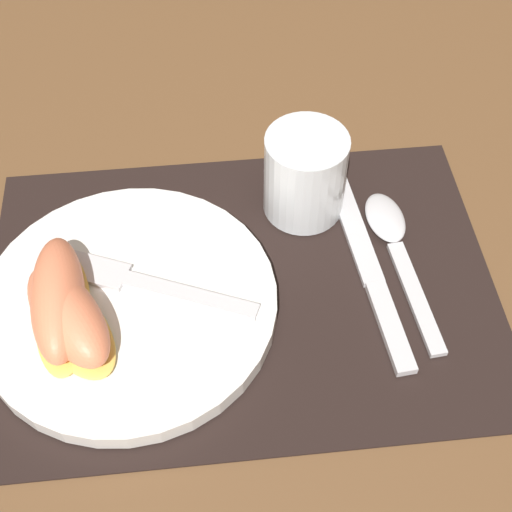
{
  "coord_description": "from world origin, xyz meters",
  "views": [
    {
      "loc": [
        -0.02,
        -0.35,
        0.5
      ],
      "look_at": [
        0.01,
        0.02,
        0.02
      ],
      "focal_mm": 50.0,
      "sensor_mm": 36.0,
      "label": 1
    }
  ],
  "objects_px": {
    "fork": "(134,281)",
    "citrus_wedge_1": "(69,317)",
    "plate": "(129,304)",
    "citrus_wedge_0": "(59,301)",
    "spoon": "(393,238)",
    "knife": "(369,269)",
    "juice_glass": "(305,179)"
  },
  "relations": [
    {
      "from": "juice_glass",
      "to": "fork",
      "type": "bearing_deg",
      "value": -151.25
    },
    {
      "from": "juice_glass",
      "to": "knife",
      "type": "xyz_separation_m",
      "value": [
        0.05,
        -0.08,
        -0.03
      ]
    },
    {
      "from": "citrus_wedge_0",
      "to": "juice_glass",
      "type": "bearing_deg",
      "value": 27.47
    },
    {
      "from": "juice_glass",
      "to": "citrus_wedge_1",
      "type": "relative_size",
      "value": 0.68
    },
    {
      "from": "fork",
      "to": "citrus_wedge_0",
      "type": "distance_m",
      "value": 0.06
    },
    {
      "from": "plate",
      "to": "citrus_wedge_1",
      "type": "bearing_deg",
      "value": -149.27
    },
    {
      "from": "fork",
      "to": "citrus_wedge_0",
      "type": "relative_size",
      "value": 1.42
    },
    {
      "from": "juice_glass",
      "to": "spoon",
      "type": "distance_m",
      "value": 0.09
    },
    {
      "from": "fork",
      "to": "citrus_wedge_1",
      "type": "xyz_separation_m",
      "value": [
        -0.05,
        -0.04,
        0.01
      ]
    },
    {
      "from": "knife",
      "to": "plate",
      "type": "bearing_deg",
      "value": -174.96
    },
    {
      "from": "citrus_wedge_1",
      "to": "fork",
      "type": "bearing_deg",
      "value": 39.96
    },
    {
      "from": "knife",
      "to": "citrus_wedge_1",
      "type": "xyz_separation_m",
      "value": [
        -0.25,
        -0.04,
        0.03
      ]
    },
    {
      "from": "knife",
      "to": "spoon",
      "type": "distance_m",
      "value": 0.04
    },
    {
      "from": "knife",
      "to": "spoon",
      "type": "bearing_deg",
      "value": 48.46
    },
    {
      "from": "spoon",
      "to": "plate",
      "type": "bearing_deg",
      "value": -168.1
    },
    {
      "from": "juice_glass",
      "to": "citrus_wedge_0",
      "type": "height_order",
      "value": "juice_glass"
    },
    {
      "from": "plate",
      "to": "juice_glass",
      "type": "height_order",
      "value": "juice_glass"
    },
    {
      "from": "fork",
      "to": "citrus_wedge_0",
      "type": "bearing_deg",
      "value": -156.16
    },
    {
      "from": "knife",
      "to": "fork",
      "type": "relative_size",
      "value": 1.23
    },
    {
      "from": "citrus_wedge_0",
      "to": "fork",
      "type": "bearing_deg",
      "value": 23.84
    },
    {
      "from": "plate",
      "to": "citrus_wedge_1",
      "type": "height_order",
      "value": "citrus_wedge_1"
    },
    {
      "from": "plate",
      "to": "spoon",
      "type": "distance_m",
      "value": 0.24
    },
    {
      "from": "juice_glass",
      "to": "spoon",
      "type": "height_order",
      "value": "juice_glass"
    },
    {
      "from": "spoon",
      "to": "citrus_wedge_0",
      "type": "distance_m",
      "value": 0.29
    },
    {
      "from": "fork",
      "to": "citrus_wedge_1",
      "type": "distance_m",
      "value": 0.06
    },
    {
      "from": "knife",
      "to": "fork",
      "type": "distance_m",
      "value": 0.2
    },
    {
      "from": "juice_glass",
      "to": "knife",
      "type": "height_order",
      "value": "juice_glass"
    },
    {
      "from": "spoon",
      "to": "citrus_wedge_1",
      "type": "distance_m",
      "value": 0.28
    },
    {
      "from": "knife",
      "to": "citrus_wedge_0",
      "type": "xyz_separation_m",
      "value": [
        -0.25,
        -0.03,
        0.03
      ]
    },
    {
      "from": "spoon",
      "to": "citrus_wedge_1",
      "type": "relative_size",
      "value": 1.45
    },
    {
      "from": "citrus_wedge_1",
      "to": "citrus_wedge_0",
      "type": "bearing_deg",
      "value": 117.79
    },
    {
      "from": "fork",
      "to": "citrus_wedge_1",
      "type": "relative_size",
      "value": 1.47
    }
  ]
}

